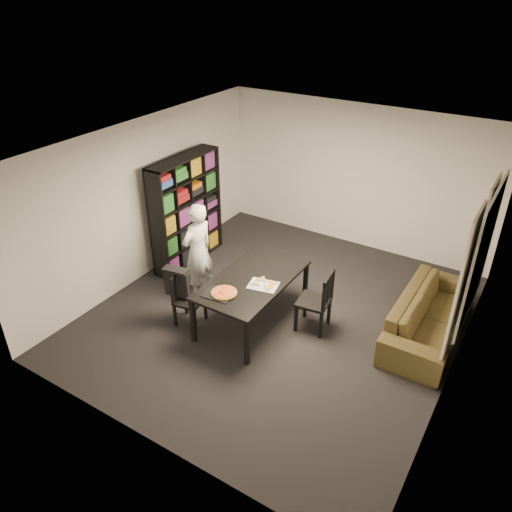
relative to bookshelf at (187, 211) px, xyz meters
The scene contains 16 objects.
room 2.26m from the bookshelf, 15.56° to the right, with size 5.01×5.51×2.61m.
window_pane 4.67m from the bookshelf, ahead, with size 0.02×1.40×1.60m, color black.
window_frame 4.67m from the bookshelf, ahead, with size 0.03×1.52×1.72m, color white.
curtain_left 4.59m from the bookshelf, ahead, with size 0.03×0.70×2.25m, color beige.
curtain_right 4.59m from the bookshelf, ahead, with size 0.03×0.70×2.25m, color beige.
bookshelf is the anchor object (origin of this frame).
dining_table 2.13m from the bookshelf, 25.79° to the right, with size 0.98×1.76×0.73m.
chair_left 1.88m from the bookshelf, 53.23° to the right, with size 0.44×0.44×0.82m.
chair_right 2.90m from the bookshelf, 11.70° to the right, with size 0.48×0.48×0.93m.
draped_jacket 1.79m from the bookshelf, 56.42° to the right, with size 0.39×0.22×0.45m.
person 1.16m from the bookshelf, 43.22° to the right, with size 0.57×0.38×1.57m, color white.
baking_tray 2.30m from the bookshelf, 40.72° to the right, with size 0.40×0.32×0.01m, color black.
pepperoni_pizza 2.32m from the bookshelf, 38.98° to the right, with size 0.35×0.35×0.03m.
kitchen_towel 2.36m from the bookshelf, 25.00° to the right, with size 0.40×0.30×0.01m, color silver.
pizza_slices 2.33m from the bookshelf, 24.18° to the right, with size 0.37×0.31×0.01m, color #C3853D, non-canonical shape.
sofa 4.24m from the bookshelf, ahead, with size 2.15×0.84×0.63m, color #392E17.
Camera 1 is at (2.93, -5.32, 4.52)m, focal length 35.00 mm.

